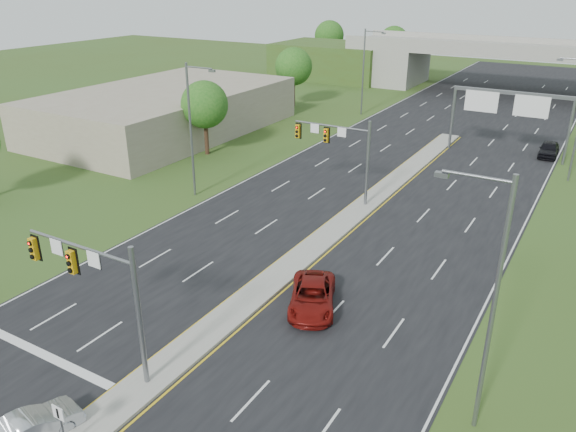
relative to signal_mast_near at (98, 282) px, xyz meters
The scene contains 20 objects.
ground 5.24m from the signal_mast_near, ahead, with size 240.00×240.00×0.00m, color #3A4F1C.
road 35.46m from the signal_mast_near, 86.31° to the left, with size 24.00×160.00×0.02m, color black.
median 23.64m from the signal_mast_near, 84.40° to the left, with size 2.00×54.00×0.16m, color gray.
lane_markings 29.41m from the signal_mast_near, 86.72° to the left, with size 23.72×160.00×0.01m.
signal_mast_near is the anchor object (origin of this frame).
signal_mast_far 25.00m from the signal_mast_near, 90.00° to the left, with size 6.62×0.60×7.00m.
keep_right_sign 5.94m from the signal_mast_near, 63.06° to the right, with size 0.60×0.13×2.20m.
sign_gantry 45.88m from the signal_mast_near, 78.75° to the left, with size 11.58×0.44×6.67m.
overpass 80.11m from the signal_mast_near, 88.38° to the left, with size 80.00×14.00×8.10m.
lightpole_l_mid 22.95m from the signal_mast_near, 118.79° to the left, with size 2.85×0.25×11.00m.
lightpole_l_far 56.19m from the signal_mast_near, 101.33° to the left, with size 2.85×0.25×11.00m.
lightpole_r_near 16.42m from the signal_mast_near, 18.06° to the left, with size 2.85×0.25×11.00m.
tree_l_near 34.92m from the signal_mast_near, 120.53° to the left, with size 4.80×4.80×7.60m.
tree_l_mid 59.21m from the signal_mast_near, 111.54° to the left, with size 5.20×5.20×8.12m.
tree_back_a 100.64m from the signal_mast_near, 110.80° to the left, with size 6.00×6.00×8.85m.
tree_back_b 96.56m from the signal_mast_near, 103.01° to the left, with size 5.60×5.60×8.32m.
commercial_building 44.77m from the signal_mast_near, 128.34° to the left, with size 18.00×30.00×5.00m, color gray.
car_silver 6.36m from the signal_mast_near, 81.07° to the right, with size 1.42×4.06×1.34m, color #ADAFB5.
car_far_a 11.83m from the signal_mast_near, 59.04° to the left, with size 2.43×5.27×1.47m, color #6A0E0A.
car_far_c 49.20m from the signal_mast_near, 74.48° to the left, with size 1.79×4.44×1.51m, color black.
Camera 1 is at (15.96, -14.43, 17.19)m, focal length 35.00 mm.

